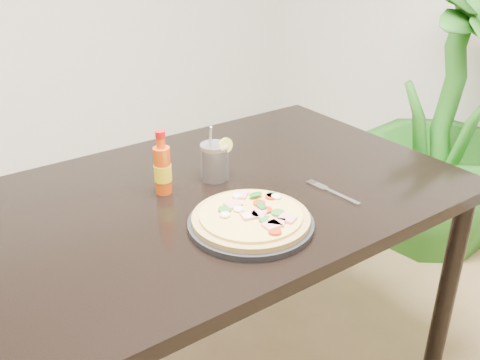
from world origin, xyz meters
TOP-DOWN VIEW (x-y plane):
  - dining_table at (0.19, 0.29)m, footprint 1.40×0.90m
  - plate at (0.15, 0.07)m, footprint 0.32×0.32m
  - pizza at (0.15, 0.07)m, footprint 0.30×0.30m
  - hot_sauce_bottle at (0.06, 0.36)m, footprint 0.06×0.06m
  - cola_cup at (0.23, 0.36)m, footprint 0.09×0.08m
  - fork at (0.44, 0.09)m, footprint 0.03×0.19m
  - houseplant at (1.56, 0.47)m, footprint 0.99×0.99m
  - plant_pot at (1.56, 0.47)m, footprint 0.28×0.28m

SIDE VIEW (x-z plane):
  - plant_pot at x=1.56m, z-range 0.00..0.22m
  - houseplant at x=1.56m, z-range 0.00..1.27m
  - dining_table at x=0.19m, z-range 0.29..1.04m
  - fork at x=0.44m, z-range 0.75..0.76m
  - plate at x=0.15m, z-range 0.75..0.77m
  - pizza at x=0.15m, z-range 0.76..0.79m
  - cola_cup at x=0.23m, z-range 0.72..0.89m
  - hot_sauce_bottle at x=0.06m, z-range 0.73..0.92m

